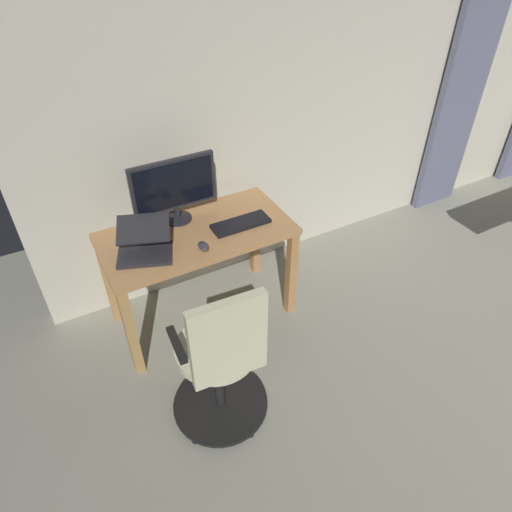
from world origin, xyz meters
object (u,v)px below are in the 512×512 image
at_px(office_chair, 221,363).
at_px(computer_keyboard, 241,224).
at_px(desk, 198,246).
at_px(computer_mouse, 203,246).
at_px(laptop, 144,245).
at_px(computer_monitor, 174,187).

relative_size(office_chair, computer_keyboard, 2.78).
height_order(desk, computer_keyboard, computer_keyboard).
bearing_deg(computer_mouse, desk, -98.69).
distance_m(office_chair, computer_mouse, 0.72).
xyz_separation_m(desk, computer_keyboard, (-0.28, 0.07, 0.13)).
height_order(office_chair, laptop, office_chair).
xyz_separation_m(desk, laptop, (0.35, 0.05, 0.17)).
bearing_deg(computer_keyboard, desk, -14.48).
distance_m(laptop, computer_mouse, 0.35).
height_order(computer_keyboard, computer_mouse, computer_mouse).
relative_size(computer_keyboard, computer_mouse, 3.79).
bearing_deg(computer_mouse, computer_monitor, -86.57).
xyz_separation_m(office_chair, computer_monitor, (-0.18, -1.01, 0.49)).
height_order(desk, computer_mouse, computer_mouse).
xyz_separation_m(desk, computer_mouse, (0.03, 0.18, 0.13)).
distance_m(office_chair, computer_keyboard, 0.94).
height_order(desk, computer_monitor, computer_monitor).
height_order(office_chair, computer_mouse, office_chair).
bearing_deg(computer_monitor, computer_keyboard, 142.01).
bearing_deg(computer_keyboard, laptop, -2.10).
relative_size(computer_monitor, computer_mouse, 5.45).
height_order(laptop, computer_mouse, laptop).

